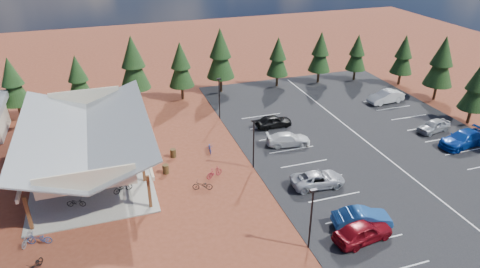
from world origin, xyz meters
TOP-DOWN VIEW (x-y plane):
  - ground at (0.00, 0.00)m, footprint 140.00×140.00m
  - asphalt_lot at (18.50, 3.00)m, footprint 27.00×44.00m
  - concrete_pad at (-10.00, 7.00)m, footprint 10.60×18.60m
  - bike_pavilion at (-10.00, 7.00)m, footprint 11.65×19.40m
  - lamp_post_0 at (5.00, -10.00)m, footprint 0.50×0.25m
  - lamp_post_1 at (5.00, 2.00)m, footprint 0.50×0.25m
  - lamp_post_2 at (5.00, 14.00)m, footprint 0.50×0.25m
  - trash_bin_0 at (-3.29, 3.60)m, footprint 0.60×0.60m
  - trash_bin_1 at (-2.07, 6.44)m, footprint 0.60×0.60m
  - pine_1 at (-17.95, 21.81)m, footprint 3.26×3.26m
  - pine_2 at (-10.69, 21.50)m, footprint 3.12×3.12m
  - pine_3 at (-3.94, 21.88)m, footprint 3.87×3.87m
  - pine_4 at (2.00, 21.64)m, footprint 3.34×3.34m
  - pine_5 at (7.64, 22.58)m, footprint 3.84×3.84m
  - pine_6 at (15.92, 22.21)m, footprint 3.09×3.09m
  - pine_7 at (22.32, 21.78)m, footprint 3.24×3.24m
  - pine_8 at (27.94, 21.03)m, footprint 2.96×2.96m
  - pine_11 at (32.73, 3.60)m, footprint 3.21×3.21m
  - pine_12 at (33.95, 10.85)m, footprint 3.70×3.70m
  - pine_13 at (33.18, 17.33)m, footprint 3.12×3.12m
  - bike_0 at (-11.32, 0.53)m, footprint 1.67×0.99m
  - bike_1 at (-12.10, 6.34)m, footprint 1.74×0.93m
  - bike_2 at (-12.99, 10.05)m, footprint 1.65×0.84m
  - bike_3 at (-11.69, 14.30)m, footprint 1.60×0.76m
  - bike_4 at (-7.43, 1.50)m, footprint 1.86×1.15m
  - bike_5 at (-8.15, 3.02)m, footprint 1.63×0.85m
  - bike_6 at (-7.05, 8.61)m, footprint 1.90×1.18m
  - bike_7 at (-7.04, 11.51)m, footprint 1.69×0.94m
  - bike_8 at (-13.88, -6.25)m, footprint 1.25×1.86m
  - bike_9 at (-14.75, -3.07)m, footprint 1.02×1.71m
  - bike_10 at (-13.88, -3.36)m, footprint 1.94×1.10m
  - bike_14 at (1.78, 6.38)m, footprint 0.86×1.78m
  - bike_15 at (0.93, 1.47)m, footprint 1.81×1.12m
  - bike_16 at (-0.64, -0.24)m, footprint 1.91×1.15m
  - car_0 at (9.18, -10.56)m, footprint 4.98×2.57m
  - car_1 at (10.02, -9.13)m, footprint 4.85×2.47m
  - car_2 at (9.41, -2.92)m, footprint 5.07×2.60m
  - car_3 at (10.10, 5.13)m, footprint 4.96×2.69m
  - car_4 at (10.29, 9.72)m, footprint 4.25×1.77m
  - car_7 at (27.64, -0.86)m, footprint 5.88×3.11m
  - car_8 at (27.08, 2.92)m, footprint 4.37×2.37m
  - car_9 at (27.06, 11.92)m, footprint 5.01×2.08m

SIDE VIEW (x-z plane):
  - ground at x=0.00m, z-range 0.00..0.00m
  - asphalt_lot at x=18.50m, z-range 0.00..0.04m
  - concrete_pad at x=-10.00m, z-range 0.00..0.10m
  - bike_14 at x=1.78m, z-range 0.00..0.90m
  - trash_bin_0 at x=-3.29m, z-range 0.00..0.90m
  - trash_bin_1 at x=-2.07m, z-range 0.00..0.90m
  - bike_8 at x=-13.88m, z-range 0.00..0.92m
  - bike_16 at x=-0.64m, z-range 0.00..0.95m
  - bike_10 at x=-13.88m, z-range 0.00..0.97m
  - bike_9 at x=-14.75m, z-range 0.00..0.99m
  - bike_2 at x=-12.99m, z-range 0.10..0.93m
  - bike_0 at x=-11.32m, z-range 0.10..0.93m
  - bike_15 at x=0.93m, z-range 0.00..1.05m
  - bike_4 at x=-7.43m, z-range 0.10..1.02m
  - bike_3 at x=-11.69m, z-range 0.10..1.03m
  - bike_5 at x=-8.15m, z-range 0.10..1.04m
  - bike_6 at x=-7.05m, z-range 0.10..1.04m
  - bike_7 at x=-7.04m, z-range 0.10..1.08m
  - bike_1 at x=-12.10m, z-range 0.10..1.11m
  - car_3 at x=10.10m, z-range 0.04..1.40m
  - car_2 at x=9.41m, z-range 0.04..1.41m
  - car_8 at x=27.08m, z-range 0.04..1.45m
  - car_4 at x=10.29m, z-range 0.04..1.48m
  - car_1 at x=10.02m, z-range 0.04..1.56m
  - car_9 at x=27.06m, z-range 0.04..1.65m
  - car_0 at x=9.18m, z-range 0.04..1.66m
  - car_7 at x=27.64m, z-range 0.04..1.66m
  - lamp_post_0 at x=5.00m, z-range 0.41..5.55m
  - lamp_post_1 at x=5.00m, z-range 0.41..5.55m
  - lamp_post_2 at x=5.00m, z-range 0.41..5.55m
  - bike_pavilion at x=-10.00m, z-range 1.34..6.31m
  - pine_8 at x=27.94m, z-range 0.76..7.66m
  - pine_6 at x=15.92m, z-range 0.79..7.98m
  - pine_2 at x=-10.69m, z-range 0.80..8.07m
  - pine_13 at x=33.18m, z-range 0.80..8.08m
  - pine_11 at x=32.73m, z-range 0.83..8.31m
  - pine_7 at x=22.32m, z-range 0.83..8.37m
  - pine_1 at x=-17.95m, z-range 0.84..8.44m
  - pine_4 at x=2.00m, z-range 0.86..8.65m
  - pine_12 at x=33.95m, z-range 0.95..9.56m
  - pine_5 at x=7.64m, z-range 0.99..9.94m
  - pine_3 at x=-3.94m, z-range 1.00..10.02m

